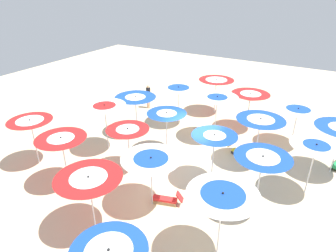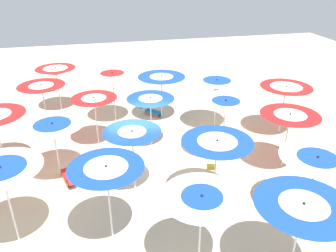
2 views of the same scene
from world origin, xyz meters
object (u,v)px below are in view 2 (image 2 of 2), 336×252
(beach_umbrella_10, at_px, (42,89))
(lounger_1, at_px, (209,180))
(beach_umbrella_13, at_px, (226,105))
(beach_umbrella_19, at_px, (286,90))
(beach_umbrella_2, at_px, (107,173))
(beach_umbrella_11, at_px, (94,102))
(beach_umbrella_8, at_px, (217,146))
(lounger_3, at_px, (151,111))
(beach_umbrella_1, at_px, (2,174))
(beachgoer_0, at_px, (216,87))
(beach_umbrella_3, at_px, (202,202))
(beach_umbrella_12, at_px, (151,102))
(beach_umbrella_16, at_px, (112,77))
(beach_umbrella_17, at_px, (161,80))
(beach_umbrella_18, at_px, (217,84))
(lounger_2, at_px, (68,177))
(lounger_0, at_px, (321,220))
(beach_umbrella_9, at_px, (317,162))
(beach_umbrella_14, at_px, (289,120))
(beach_umbrella_4, at_px, (303,210))
(beach_umbrella_7, at_px, (132,136))
(beach_umbrella_6, at_px, (53,128))
(beach_umbrella_15, at_px, (56,72))

(beach_umbrella_10, relative_size, lounger_1, 1.89)
(beach_umbrella_13, height_order, beach_umbrella_19, beach_umbrella_13)
(beach_umbrella_2, bearing_deg, beach_umbrella_11, -88.50)
(beach_umbrella_8, bearing_deg, lounger_3, -84.08)
(beach_umbrella_1, distance_m, beachgoer_0, 12.62)
(beach_umbrella_3, height_order, beach_umbrella_12, beach_umbrella_3)
(beach_umbrella_16, distance_m, beach_umbrella_17, 2.32)
(beach_umbrella_18, bearing_deg, lounger_2, 24.83)
(beach_umbrella_3, xyz_separation_m, lounger_0, (-4.04, -0.60, -1.89))
(beach_umbrella_9, bearing_deg, beach_umbrella_14, -104.02)
(beach_umbrella_9, xyz_separation_m, lounger_2, (7.38, -3.43, -1.73))
(beach_umbrella_12, xyz_separation_m, beachgoer_0, (-4.39, -4.00, -1.14))
(lounger_2, bearing_deg, beach_umbrella_18, -81.77)
(beach_umbrella_16, height_order, lounger_2, beach_umbrella_16)
(beach_umbrella_4, bearing_deg, beach_umbrella_7, -53.55)
(lounger_2, bearing_deg, beach_umbrella_8, -131.45)
(beach_umbrella_9, bearing_deg, beach_umbrella_4, 48.36)
(beach_umbrella_13, xyz_separation_m, beach_umbrella_19, (-3.34, -1.36, -0.17))
(beach_umbrella_7, relative_size, lounger_2, 1.84)
(beachgoer_0, bearing_deg, beach_umbrella_13, -57.41)
(beach_umbrella_8, bearing_deg, beach_umbrella_3, 62.32)
(beach_umbrella_13, relative_size, beach_umbrella_18, 1.05)
(beach_umbrella_9, height_order, lounger_2, beach_umbrella_9)
(lounger_0, distance_m, lounger_2, 8.50)
(beach_umbrella_10, distance_m, lounger_0, 12.07)
(beach_umbrella_3, relative_size, beach_umbrella_19, 1.02)
(beach_umbrella_6, xyz_separation_m, lounger_0, (-7.80, 4.51, -1.76))
(beach_umbrella_7, distance_m, beach_umbrella_8, 2.75)
(lounger_0, bearing_deg, beach_umbrella_6, 60.17)
(beach_umbrella_15, bearing_deg, beach_umbrella_12, 129.72)
(beach_umbrella_9, xyz_separation_m, beach_umbrella_12, (3.97, -5.42, 0.08))
(beach_umbrella_6, height_order, beach_umbrella_18, beach_umbrella_18)
(beach_umbrella_1, distance_m, beach_umbrella_13, 7.95)
(beach_umbrella_1, xyz_separation_m, beach_umbrella_4, (-6.91, 2.81, -0.18))
(beach_umbrella_18, bearing_deg, beach_umbrella_4, 82.91)
(beach_umbrella_4, relative_size, beach_umbrella_9, 1.06)
(beach_umbrella_9, bearing_deg, beach_umbrella_18, -83.67)
(beach_umbrella_8, height_order, beach_umbrella_13, beach_umbrella_13)
(beach_umbrella_2, distance_m, beachgoer_0, 11.25)
(beach_umbrella_14, bearing_deg, beach_umbrella_4, 62.29)
(beach_umbrella_16, bearing_deg, beach_umbrella_3, 98.08)
(beach_umbrella_12, relative_size, beach_umbrella_13, 0.89)
(beach_umbrella_18, bearing_deg, beach_umbrella_6, 20.46)
(beach_umbrella_14, bearing_deg, beach_umbrella_17, -55.89)
(beach_umbrella_4, distance_m, beach_umbrella_19, 8.15)
(beach_umbrella_9, bearing_deg, lounger_2, -24.95)
(lounger_2, bearing_deg, beach_umbrella_16, -40.55)
(lounger_0, bearing_deg, beachgoer_0, -1.55)
(beach_umbrella_8, relative_size, beach_umbrella_14, 1.03)
(beach_umbrella_18, bearing_deg, beach_umbrella_11, 4.43)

